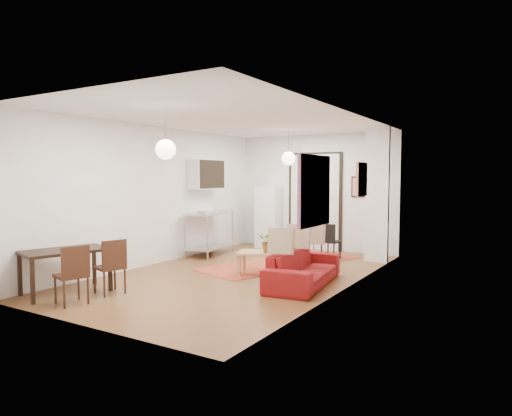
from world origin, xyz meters
The scene contains 27 objects.
floor centered at (0.00, 0.00, 0.00)m, with size 7.00×7.00×0.00m, color brown.
ceiling centered at (0.00, 0.00, 2.90)m, with size 4.20×7.00×0.02m, color silver.
wall_back centered at (0.00, 3.50, 1.45)m, with size 4.20×0.02×2.90m, color white.
wall_front centered at (0.00, -3.50, 1.45)m, with size 4.20×0.02×2.90m, color white.
wall_left centered at (-2.10, 0.00, 1.45)m, with size 0.02×7.00×2.90m, color white.
wall_right centered at (2.10, 0.00, 1.45)m, with size 0.02×7.00×2.90m, color white.
double_doors centered at (0.00, 3.46, 1.20)m, with size 1.44×0.06×2.50m, color silver.
stub_partition centered at (1.85, 2.55, 1.45)m, with size 0.50×0.10×2.90m, color white.
wall_cabinet centered at (-1.92, 1.50, 1.90)m, with size 0.35×1.00×0.70m, color white.
painting_popart centered at (2.08, -1.25, 1.65)m, with size 0.05×1.00×1.00m, color red.
painting_abstract centered at (2.08, 0.80, 1.80)m, with size 0.05×0.50×0.60m, color #ECE3C5.
poster_back centered at (1.15, 3.47, 1.60)m, with size 0.40×0.03×0.50m, color red.
print_left centered at (-2.07, 2.00, 1.95)m, with size 0.03×0.44×0.54m, color olive.
pendant_back centered at (0.00, 2.00, 2.25)m, with size 0.30×0.30×0.80m.
pendant_front centered at (0.00, -2.00, 2.25)m, with size 0.30×0.30×0.80m.
kilim_rug centered at (0.17, 1.41, 0.00)m, with size 1.40×3.73×0.01m, color #B54C2D.
sofa centered at (1.40, -0.14, 0.30)m, with size 2.02×0.79×0.59m, color maroon.
coffee_table centered at (0.46, 0.15, 0.39)m, with size 1.13×0.87×0.45m.
potted_plant centered at (0.56, 0.15, 0.66)m, with size 0.34×0.39×0.43m, color #295B29.
kitchen_counter centered at (-1.75, 1.39, 0.67)m, with size 0.84×1.40×1.01m.
bowl centered at (-1.75, 1.09, 1.04)m, with size 0.24×0.24×0.06m, color silver.
soap_bottle centered at (-1.75, 1.64, 1.12)m, with size 0.10×0.09×0.21m, color teal.
fridge centered at (-1.16, 3.15, 0.79)m, with size 0.56×0.56×1.59m, color white.
dining_table centered at (-1.59, -2.60, 0.62)m, with size 1.06×1.42×0.70m.
dining_chair_near centered at (-0.99, -2.16, 0.50)m, with size 0.51×0.63×0.87m.
dining_chair_far centered at (-0.99, -2.86, 0.50)m, with size 0.51×0.63×0.87m.
black_side_chair centered at (0.86, 2.49, 0.46)m, with size 0.40×0.40×0.80m.
Camera 1 is at (4.67, -7.13, 1.85)m, focal length 32.00 mm.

